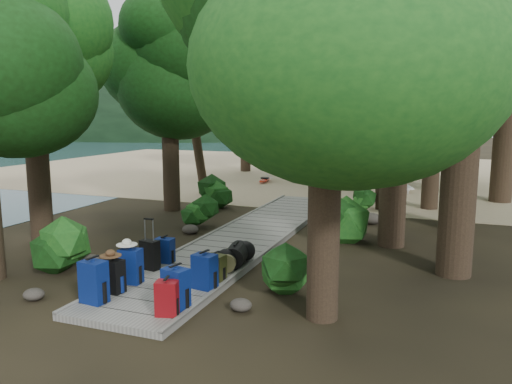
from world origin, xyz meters
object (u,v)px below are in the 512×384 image
at_px(backpack_left_d, 165,249).
at_px(duffel_right_black, 236,255).
at_px(suitcase_on_boardwalk, 150,255).
at_px(sun_lounger, 402,183).
at_px(backpack_right_c, 205,270).
at_px(backpack_right_d, 216,266).
at_px(backpack_left_c, 131,264).
at_px(backpack_left_b, 113,274).
at_px(kayak, 265,179).
at_px(lone_suitcase_on_sand, 320,189).
at_px(backpack_right_a, 167,296).
at_px(backpack_right_b, 176,286).
at_px(duffel_right_khaki, 228,260).
at_px(backpack_left_a, 94,280).

bearing_deg(backpack_left_d, duffel_right_black, 8.80).
xyz_separation_m(suitcase_on_boardwalk, sun_lounger, (3.92, 12.84, -0.06)).
relative_size(backpack_right_c, sun_lounger, 0.34).
relative_size(backpack_right_d, sun_lounger, 0.26).
bearing_deg(backpack_left_c, sun_lounger, 70.07).
relative_size(backpack_right_d, suitcase_on_boardwalk, 0.90).
bearing_deg(backpack_left_c, backpack_right_c, 4.64).
xyz_separation_m(backpack_left_c, sun_lounger, (3.79, 13.68, -0.13)).
height_order(backpack_left_b, backpack_left_d, backpack_left_b).
xyz_separation_m(backpack_left_b, suitcase_on_boardwalk, (-0.13, 1.36, -0.03)).
xyz_separation_m(backpack_left_b, kayak, (-2.45, 14.76, -0.28)).
relative_size(backpack_left_d, backpack_right_c, 0.82).
bearing_deg(kayak, lone_suitcase_on_sand, -46.86).
bearing_deg(lone_suitcase_on_sand, backpack_right_a, -68.98).
height_order(backpack_right_a, backpack_right_b, backpack_right_b).
bearing_deg(kayak, backpack_right_c, -78.42).
relative_size(backpack_left_b, backpack_right_c, 0.94).
relative_size(backpack_left_b, kayak, 0.22).
height_order(backpack_right_c, backpack_right_d, backpack_right_c).
distance_m(backpack_right_c, kayak, 14.53).
relative_size(backpack_left_d, duffel_right_khaki, 1.03).
height_order(backpack_left_a, backpack_right_b, backpack_left_a).
bearing_deg(backpack_left_b, backpack_right_d, 50.18).
height_order(backpack_left_a, lone_suitcase_on_sand, backpack_left_a).
relative_size(backpack_left_a, backpack_right_c, 1.13).
height_order(backpack_left_a, duffel_right_khaki, backpack_left_a).
bearing_deg(suitcase_on_boardwalk, duffel_right_black, 39.02).
xyz_separation_m(backpack_right_d, duffel_right_khaki, (-0.04, 0.67, -0.08)).
relative_size(backpack_right_c, duffel_right_black, 0.98).
height_order(backpack_left_c, backpack_right_c, backpack_left_c).
bearing_deg(suitcase_on_boardwalk, backpack_right_a, -41.16).
relative_size(backpack_left_c, sun_lounger, 0.35).
distance_m(backpack_right_b, duffel_right_black, 2.45).
bearing_deg(kayak, backpack_left_a, -84.77).
relative_size(backpack_left_b, backpack_right_b, 0.90).
bearing_deg(sun_lounger, kayak, 158.43).
bearing_deg(backpack_right_a, duffel_right_black, 75.38).
xyz_separation_m(backpack_left_b, backpack_left_c, (0.00, 0.52, 0.03)).
xyz_separation_m(backpack_left_a, backpack_left_d, (-0.08, 2.39, -0.11)).
bearing_deg(backpack_left_c, backpack_right_a, -41.78).
bearing_deg(backpack_right_a, backpack_left_c, 128.16).
xyz_separation_m(backpack_left_c, backpack_right_d, (1.39, 0.73, -0.09)).
relative_size(backpack_right_b, duffel_right_black, 1.03).
bearing_deg(backpack_right_c, suitcase_on_boardwalk, 168.18).
xyz_separation_m(backpack_right_d, sun_lounger, (2.40, 12.95, -0.03)).
height_order(backpack_left_a, kayak, backpack_left_a).
xyz_separation_m(backpack_left_c, backpack_right_c, (1.41, 0.23, -0.01)).
relative_size(duffel_right_khaki, suitcase_on_boardwalk, 0.93).
relative_size(backpack_left_c, duffel_right_khaki, 1.30).
height_order(suitcase_on_boardwalk, lone_suitcase_on_sand, suitcase_on_boardwalk).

